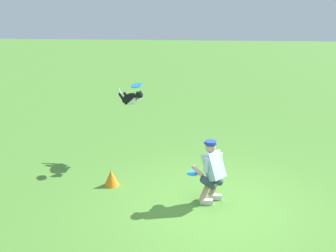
{
  "coord_description": "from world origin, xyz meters",
  "views": [
    {
      "loc": [
        0.45,
        6.67,
        3.95
      ],
      "look_at": [
        1.03,
        -1.26,
        1.24
      ],
      "focal_mm": 40.82,
      "sensor_mm": 36.0,
      "label": 1
    }
  ],
  "objects_px": {
    "frisbee_flying": "(137,85)",
    "training_cone": "(111,178)",
    "dog": "(131,98)",
    "frisbee_held": "(192,173)",
    "person": "(212,170)"
  },
  "relations": [
    {
      "from": "frisbee_flying",
      "to": "training_cone",
      "type": "xyz_separation_m",
      "value": [
        0.4,
        1.33,
        -1.77
      ]
    },
    {
      "from": "training_cone",
      "to": "dog",
      "type": "bearing_deg",
      "value": -97.58
    },
    {
      "from": "frisbee_held",
      "to": "training_cone",
      "type": "height_order",
      "value": "frisbee_held"
    },
    {
      "from": "frisbee_flying",
      "to": "dog",
      "type": "bearing_deg",
      "value": -54.16
    },
    {
      "from": "dog",
      "to": "frisbee_held",
      "type": "xyz_separation_m",
      "value": [
        -1.56,
        2.11,
        -0.96
      ]
    },
    {
      "from": "frisbee_held",
      "to": "training_cone",
      "type": "xyz_separation_m",
      "value": [
        1.77,
        -0.52,
        -0.43
      ]
    },
    {
      "from": "dog",
      "to": "training_cone",
      "type": "distance_m",
      "value": 2.12
    },
    {
      "from": "person",
      "to": "dog",
      "type": "relative_size",
      "value": 1.65
    },
    {
      "from": "frisbee_held",
      "to": "training_cone",
      "type": "bearing_deg",
      "value": -16.37
    },
    {
      "from": "frisbee_flying",
      "to": "training_cone",
      "type": "relative_size",
      "value": 0.77
    },
    {
      "from": "person",
      "to": "training_cone",
      "type": "xyz_separation_m",
      "value": [
        2.16,
        -0.54,
        -0.52
      ]
    },
    {
      "from": "frisbee_flying",
      "to": "frisbee_held",
      "type": "bearing_deg",
      "value": 126.55
    },
    {
      "from": "training_cone",
      "to": "person",
      "type": "bearing_deg",
      "value": 165.86
    },
    {
      "from": "dog",
      "to": "frisbee_held",
      "type": "distance_m",
      "value": 2.79
    },
    {
      "from": "person",
      "to": "training_cone",
      "type": "bearing_deg",
      "value": 27.61
    }
  ]
}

